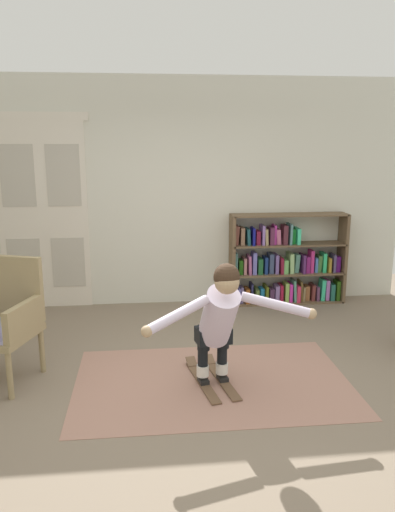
{
  "coord_description": "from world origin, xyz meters",
  "views": [
    {
      "loc": [
        -0.4,
        -3.86,
        2.12
      ],
      "look_at": [
        0.08,
        0.73,
        1.05
      ],
      "focal_mm": 35.15,
      "sensor_mm": 36.0,
      "label": 1
    }
  ],
  "objects": [
    {
      "name": "wicker_chair",
      "position": [
        -1.69,
        0.51,
        0.58
      ],
      "size": [
        0.76,
        0.76,
        1.1
      ],
      "color": "#96825A",
      "rests_on": "ground"
    },
    {
      "name": "bookshelf",
      "position": [
        1.41,
        2.39,
        0.52
      ],
      "size": [
        1.53,
        0.3,
        1.19
      ],
      "color": "brown",
      "rests_on": "ground"
    },
    {
      "name": "rug",
      "position": [
        0.16,
        0.23,
        0.0
      ],
      "size": [
        2.45,
        1.56,
        0.01
      ],
      "primitive_type": "cube",
      "color": "#A57866",
      "rests_on": "ground"
    },
    {
      "name": "skis_pair",
      "position": [
        0.16,
        0.26,
        0.02
      ],
      "size": [
        0.42,
        0.87,
        0.07
      ],
      "color": "brown",
      "rests_on": "rug"
    },
    {
      "name": "back_wall",
      "position": [
        0.0,
        2.6,
        1.45
      ],
      "size": [
        6.0,
        0.1,
        2.9
      ],
      "primitive_type": "cube",
      "color": "silver",
      "rests_on": "ground"
    },
    {
      "name": "double_door",
      "position": [
        -1.67,
        2.54,
        1.23
      ],
      "size": [
        1.22,
        0.05,
        2.45
      ],
      "color": "silver",
      "rests_on": "ground"
    },
    {
      "name": "ground_plane",
      "position": [
        0.0,
        0.0,
        0.0
      ],
      "size": [
        7.2,
        7.2,
        0.0
      ],
      "primitive_type": "plane",
      "color": "#7C6C5A"
    },
    {
      "name": "person_skier",
      "position": [
        0.2,
        0.05,
        0.7
      ],
      "size": [
        1.43,
        0.79,
        1.1
      ],
      "color": "white",
      "rests_on": "skis_pair"
    }
  ]
}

